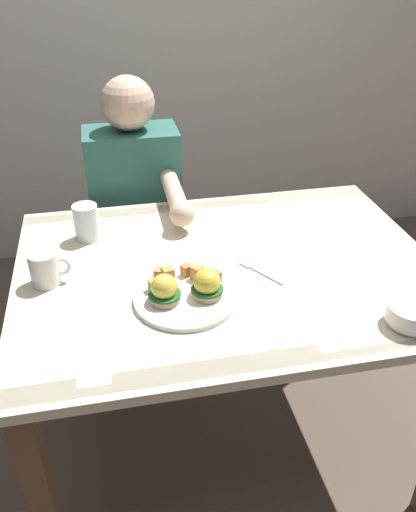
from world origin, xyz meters
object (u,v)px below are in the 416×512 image
dining_table (227,296)px  eggs_benedict_plate (186,291)px  fruit_bowl (411,315)px  fork (259,271)px  water_glass_near (87,224)px  diner_person (137,208)px  coffee_mug (45,267)px

dining_table → eggs_benedict_plate: eggs_benedict_plate is taller
fruit_bowl → fork: fruit_bowl is taller
eggs_benedict_plate → fruit_bowl: size_ratio=2.25×
water_glass_near → diner_person: diner_person is taller
eggs_benedict_plate → water_glass_near: 0.45m
fruit_bowl → fork: bearing=134.6°
dining_table → eggs_benedict_plate: size_ratio=4.44×
fork → coffee_mug: bearing=173.7°
coffee_mug → diner_person: size_ratio=0.10×
fork → dining_table: bearing=148.0°
coffee_mug → water_glass_near: size_ratio=0.99×
eggs_benedict_plate → coffee_mug: bearing=156.8°
dining_table → coffee_mug: 0.53m
eggs_benedict_plate → fork: (0.22, 0.09, -0.02)m
fruit_bowl → water_glass_near: bearing=142.2°
fruit_bowl → diner_person: size_ratio=0.11×
eggs_benedict_plate → diner_person: size_ratio=0.24×
coffee_mug → fork: size_ratio=0.79×
dining_table → eggs_benedict_plate: 0.24m
diner_person → fruit_bowl: bearing=-58.4°
dining_table → water_glass_near: bearing=148.0°
fruit_bowl → water_glass_near: 0.96m
fork → water_glass_near: 0.55m
fruit_bowl → dining_table: bearing=137.0°
fruit_bowl → coffee_mug: coffee_mug is taller
fruit_bowl → water_glass_near: size_ratio=1.07×
fruit_bowl → water_glass_near: (-0.76, 0.59, 0.02)m
dining_table → fork: fork is taller
coffee_mug → water_glass_near: water_glass_near is taller
fork → diner_person: size_ratio=0.12×
eggs_benedict_plate → fork: bearing=21.5°
dining_table → water_glass_near: size_ratio=10.65×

